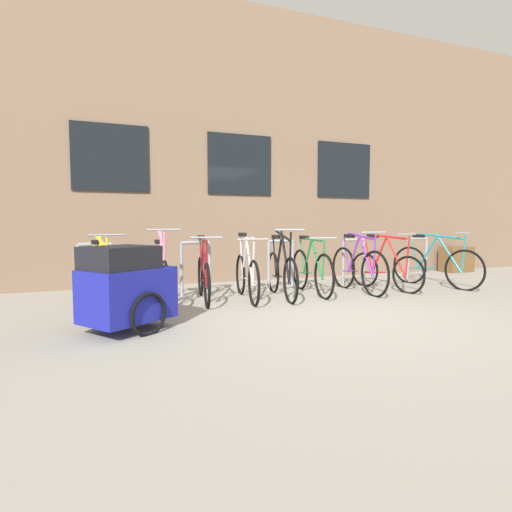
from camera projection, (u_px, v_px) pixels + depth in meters
ground_plane at (321, 313)px, 5.33m from camera, size 42.00×42.00×0.00m
storefront_building at (206, 162)px, 10.54m from camera, size 28.00×5.31×5.43m
bike_rack at (281, 260)px, 7.16m from camera, size 6.51×0.05×0.88m
bicycle_teal at (435, 265)px, 7.58m from camera, size 0.57×1.77×1.02m
bicycle_purple at (358, 268)px, 6.98m from camera, size 0.44×1.71×1.05m
bicycle_silver at (247, 275)px, 6.29m from camera, size 0.44×1.66×1.03m
bicycle_red at (385, 269)px, 7.23m from camera, size 0.48×1.57×1.01m
bicycle_green at (311, 270)px, 6.83m from camera, size 0.44×1.74×0.97m
bicycle_yellow at (101, 280)px, 5.61m from camera, size 0.44×1.79×1.04m
bicycle_black at (281, 273)px, 6.46m from camera, size 0.44×1.69×1.10m
bicycle_pink at (161, 278)px, 5.87m from camera, size 0.44×1.66×1.11m
bicycle_maroon at (203, 276)px, 6.17m from camera, size 0.44×1.67×1.00m
bike_trailer at (126, 287)px, 4.42m from camera, size 1.37×1.08×0.94m
planter_box at (456, 259)px, 9.89m from camera, size 0.70×0.44×0.60m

